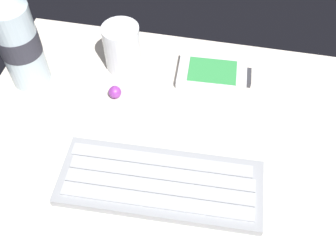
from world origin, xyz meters
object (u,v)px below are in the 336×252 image
object	(u,v)px
juice_cup	(122,49)
water_bottle	(17,39)
trackball_mouse	(115,92)
keyboard	(160,183)
handheld_device	(213,74)

from	to	relation	value
juice_cup	water_bottle	xyz separation A→B (cm)	(-15.08, -6.33, 5.10)
trackball_mouse	keyboard	bearing A→B (deg)	-54.25
juice_cup	trackball_mouse	bearing A→B (deg)	-86.12
handheld_device	water_bottle	world-z (taller)	water_bottle
handheld_device	juice_cup	size ratio (longest dim) A/B	1.54
handheld_device	trackball_mouse	bearing A→B (deg)	-153.31
keyboard	handheld_device	distance (cm)	23.62
juice_cup	handheld_device	bearing A→B (deg)	0.98
handheld_device	trackball_mouse	size ratio (longest dim) A/B	5.94
water_bottle	keyboard	bearing A→B (deg)	-31.89
juice_cup	trackball_mouse	xyz separation A→B (cm)	(0.51, -7.59, -2.81)
keyboard	water_bottle	distance (cm)	32.39
handheld_device	trackball_mouse	distance (cm)	17.52
juice_cup	water_bottle	world-z (taller)	water_bottle
keyboard	juice_cup	distance (cm)	25.81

